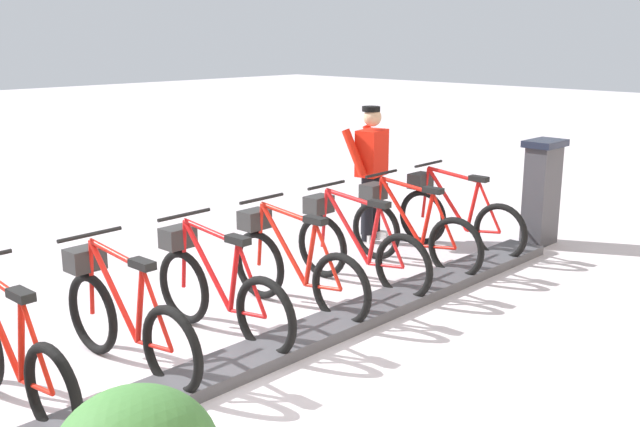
% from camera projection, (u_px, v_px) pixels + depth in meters
% --- Properties ---
extents(ground_plane, '(60.00, 60.00, 0.00)m').
position_uv_depth(ground_plane, '(197.00, 387.00, 5.32)').
color(ground_plane, beige).
extents(dock_rail_base, '(0.44, 9.60, 0.10)m').
position_uv_depth(dock_rail_base, '(197.00, 381.00, 5.31)').
color(dock_rail_base, '#47474C').
rests_on(dock_rail_base, ground).
extents(payment_kiosk, '(0.36, 0.52, 1.28)m').
position_uv_depth(payment_kiosk, '(542.00, 191.00, 8.80)').
color(payment_kiosk, '#38383D').
rests_on(payment_kiosk, ground).
extents(bike_docked_0, '(1.72, 0.54, 1.02)m').
position_uv_depth(bike_docked_0, '(455.00, 216.00, 8.56)').
color(bike_docked_0, black).
rests_on(bike_docked_0, ground).
extents(bike_docked_1, '(1.72, 0.54, 1.02)m').
position_uv_depth(bike_docked_1, '(409.00, 230.00, 7.95)').
color(bike_docked_1, black).
rests_on(bike_docked_1, ground).
extents(bike_docked_2, '(1.72, 0.54, 1.02)m').
position_uv_depth(bike_docked_2, '(355.00, 246.00, 7.34)').
color(bike_docked_2, black).
rests_on(bike_docked_2, ground).
extents(bike_docked_3, '(1.72, 0.54, 1.02)m').
position_uv_depth(bike_docked_3, '(292.00, 265.00, 6.72)').
color(bike_docked_3, black).
rests_on(bike_docked_3, ground).
extents(bike_docked_4, '(1.72, 0.54, 1.02)m').
position_uv_depth(bike_docked_4, '(216.00, 289.00, 6.11)').
color(bike_docked_4, black).
rests_on(bike_docked_4, ground).
extents(bike_docked_5, '(1.72, 0.54, 1.02)m').
position_uv_depth(bike_docked_5, '(123.00, 317.00, 5.50)').
color(bike_docked_5, black).
rests_on(bike_docked_5, ground).
extents(bike_docked_6, '(1.72, 0.54, 1.02)m').
position_uv_depth(bike_docked_6, '(7.00, 352.00, 4.89)').
color(bike_docked_6, black).
rests_on(bike_docked_6, ground).
extents(worker_near_rack, '(0.50, 0.68, 1.66)m').
position_uv_depth(worker_near_rack, '(371.00, 168.00, 8.90)').
color(worker_near_rack, white).
rests_on(worker_near_rack, ground).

